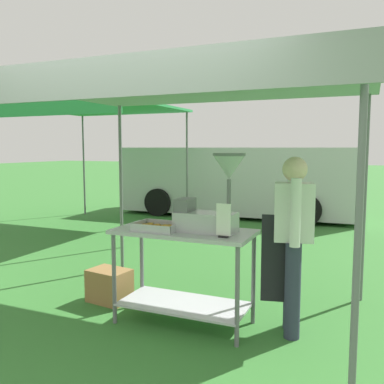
{
  "coord_description": "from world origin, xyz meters",
  "views": [
    {
      "loc": [
        1.65,
        -2.71,
        1.69
      ],
      "look_at": [
        0.05,
        1.02,
        1.26
      ],
      "focal_mm": 39.04,
      "sensor_mm": 36.0,
      "label": 1
    }
  ],
  "objects_px": {
    "stall_canopy": "(188,89)",
    "donut_cart": "(184,258)",
    "menu_sign": "(223,223)",
    "vendor": "(293,236)",
    "donut_fryer": "(213,201)",
    "van_silver": "(238,180)",
    "donut_tray": "(157,227)",
    "supply_crate": "(109,286)",
    "neighbour_tent": "(96,111)"
  },
  "relations": [
    {
      "from": "donut_tray",
      "to": "neighbour_tent",
      "type": "distance_m",
      "value": 5.31
    },
    {
      "from": "menu_sign",
      "to": "van_silver",
      "type": "relative_size",
      "value": 0.05
    },
    {
      "from": "donut_cart",
      "to": "neighbour_tent",
      "type": "distance_m",
      "value": 5.49
    },
    {
      "from": "donut_cart",
      "to": "menu_sign",
      "type": "xyz_separation_m",
      "value": [
        0.45,
        -0.17,
        0.4
      ]
    },
    {
      "from": "donut_tray",
      "to": "donut_fryer",
      "type": "relative_size",
      "value": 0.57
    },
    {
      "from": "donut_tray",
      "to": "van_silver",
      "type": "distance_m",
      "value": 6.79
    },
    {
      "from": "donut_fryer",
      "to": "neighbour_tent",
      "type": "distance_m",
      "value": 5.52
    },
    {
      "from": "menu_sign",
      "to": "vendor",
      "type": "height_order",
      "value": "vendor"
    },
    {
      "from": "donut_fryer",
      "to": "neighbour_tent",
      "type": "bearing_deg",
      "value": 137.02
    },
    {
      "from": "van_silver",
      "to": "vendor",
      "type": "bearing_deg",
      "value": -68.9
    },
    {
      "from": "menu_sign",
      "to": "donut_tray",
      "type": "bearing_deg",
      "value": 174.44
    },
    {
      "from": "donut_fryer",
      "to": "van_silver",
      "type": "xyz_separation_m",
      "value": [
        -1.77,
        6.57,
        -0.33
      ]
    },
    {
      "from": "supply_crate",
      "to": "van_silver",
      "type": "bearing_deg",
      "value": 94.4
    },
    {
      "from": "stall_canopy",
      "to": "menu_sign",
      "type": "xyz_separation_m",
      "value": [
        0.45,
        -0.26,
        -1.19
      ]
    },
    {
      "from": "stall_canopy",
      "to": "donut_cart",
      "type": "distance_m",
      "value": 1.59
    },
    {
      "from": "donut_fryer",
      "to": "menu_sign",
      "type": "relative_size",
      "value": 2.46
    },
    {
      "from": "supply_crate",
      "to": "donut_tray",
      "type": "bearing_deg",
      "value": -21.42
    },
    {
      "from": "stall_canopy",
      "to": "supply_crate",
      "type": "height_order",
      "value": "stall_canopy"
    },
    {
      "from": "stall_canopy",
      "to": "donut_fryer",
      "type": "height_order",
      "value": "stall_canopy"
    },
    {
      "from": "donut_tray",
      "to": "menu_sign",
      "type": "distance_m",
      "value": 0.69
    },
    {
      "from": "vendor",
      "to": "neighbour_tent",
      "type": "bearing_deg",
      "value": 143.04
    },
    {
      "from": "donut_fryer",
      "to": "menu_sign",
      "type": "height_order",
      "value": "donut_fryer"
    },
    {
      "from": "donut_cart",
      "to": "neighbour_tent",
      "type": "relative_size",
      "value": 0.43
    },
    {
      "from": "donut_fryer",
      "to": "van_silver",
      "type": "distance_m",
      "value": 6.81
    },
    {
      "from": "donut_tray",
      "to": "donut_cart",
      "type": "bearing_deg",
      "value": 23.49
    },
    {
      "from": "donut_cart",
      "to": "donut_tray",
      "type": "relative_size",
      "value": 3.19
    },
    {
      "from": "van_silver",
      "to": "donut_fryer",
      "type": "bearing_deg",
      "value": -74.95
    },
    {
      "from": "donut_cart",
      "to": "menu_sign",
      "type": "distance_m",
      "value": 0.63
    },
    {
      "from": "donut_cart",
      "to": "van_silver",
      "type": "height_order",
      "value": "van_silver"
    },
    {
      "from": "neighbour_tent",
      "to": "menu_sign",
      "type": "bearing_deg",
      "value": -43.11
    },
    {
      "from": "donut_tray",
      "to": "vendor",
      "type": "relative_size",
      "value": 0.26
    },
    {
      "from": "vendor",
      "to": "supply_crate",
      "type": "xyz_separation_m",
      "value": [
        -1.97,
        0.01,
        -0.73
      ]
    },
    {
      "from": "donut_cart",
      "to": "vendor",
      "type": "height_order",
      "value": "vendor"
    },
    {
      "from": "van_silver",
      "to": "stall_canopy",
      "type": "bearing_deg",
      "value": -77.14
    },
    {
      "from": "supply_crate",
      "to": "neighbour_tent",
      "type": "relative_size",
      "value": 0.16
    },
    {
      "from": "donut_fryer",
      "to": "van_silver",
      "type": "bearing_deg",
      "value": 105.05
    },
    {
      "from": "donut_fryer",
      "to": "vendor",
      "type": "relative_size",
      "value": 0.45
    },
    {
      "from": "supply_crate",
      "to": "donut_cart",
      "type": "bearing_deg",
      "value": -11.27
    },
    {
      "from": "supply_crate",
      "to": "neighbour_tent",
      "type": "bearing_deg",
      "value": 127.43
    },
    {
      "from": "donut_cart",
      "to": "neighbour_tent",
      "type": "bearing_deg",
      "value": 134.81
    },
    {
      "from": "stall_canopy",
      "to": "donut_tray",
      "type": "distance_m",
      "value": 1.33
    },
    {
      "from": "donut_tray",
      "to": "menu_sign",
      "type": "height_order",
      "value": "menu_sign"
    },
    {
      "from": "donut_fryer",
      "to": "menu_sign",
      "type": "distance_m",
      "value": 0.29
    },
    {
      "from": "stall_canopy",
      "to": "donut_tray",
      "type": "height_order",
      "value": "stall_canopy"
    },
    {
      "from": "supply_crate",
      "to": "van_silver",
      "type": "height_order",
      "value": "van_silver"
    },
    {
      "from": "supply_crate",
      "to": "neighbour_tent",
      "type": "height_order",
      "value": "neighbour_tent"
    },
    {
      "from": "donut_fryer",
      "to": "supply_crate",
      "type": "distance_m",
      "value": 1.65
    },
    {
      "from": "van_silver",
      "to": "neighbour_tent",
      "type": "relative_size",
      "value": 1.9
    },
    {
      "from": "supply_crate",
      "to": "neighbour_tent",
      "type": "xyz_separation_m",
      "value": [
        -2.66,
        3.48,
        2.27
      ]
    },
    {
      "from": "supply_crate",
      "to": "van_silver",
      "type": "relative_size",
      "value": 0.08
    }
  ]
}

